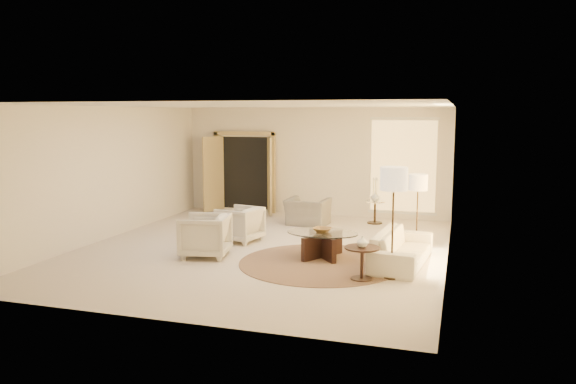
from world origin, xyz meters
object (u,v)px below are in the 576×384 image
(coffee_table, at_px, (322,242))
(floor_lamp_far, at_px, (394,184))
(bowl, at_px, (322,230))
(side_table, at_px, (375,210))
(armchair_left, at_px, (240,222))
(end_vase, at_px, (362,242))
(armchair_right, at_px, (205,234))
(end_table, at_px, (362,257))
(accent_chair, at_px, (308,207))
(side_vase, at_px, (375,196))
(sofa, at_px, (402,248))
(floor_lamp_near, at_px, (418,186))

(coffee_table, height_order, floor_lamp_far, floor_lamp_far)
(coffee_table, relative_size, bowl, 4.24)
(coffee_table, distance_m, side_table, 3.60)
(armchair_left, xyz_separation_m, end_vase, (2.90, -1.96, 0.22))
(armchair_right, xyz_separation_m, end_table, (3.05, -0.61, -0.07))
(coffee_table, bearing_deg, end_vase, -50.92)
(armchair_left, height_order, floor_lamp_far, floor_lamp_far)
(end_table, distance_m, end_vase, 0.26)
(accent_chair, xyz_separation_m, side_vase, (1.52, 0.65, 0.24))
(accent_chair, distance_m, coffee_table, 3.12)
(sofa, xyz_separation_m, coffee_table, (-1.45, 0.02, 0.01))
(coffee_table, height_order, bowl, bowl)
(bowl, bearing_deg, side_table, 82.97)
(accent_chair, relative_size, bowl, 2.92)
(end_table, relative_size, end_vase, 3.11)
(armchair_right, relative_size, end_table, 1.53)
(floor_lamp_near, height_order, side_vase, floor_lamp_near)
(accent_chair, height_order, bowl, accent_chair)
(coffee_table, height_order, end_vase, end_vase)
(sofa, relative_size, coffee_table, 1.44)
(floor_lamp_near, bearing_deg, sofa, -98.96)
(side_vase, bearing_deg, coffee_table, -97.03)
(accent_chair, height_order, end_vase, accent_chair)
(armchair_left, bearing_deg, sofa, 88.29)
(end_table, xyz_separation_m, side_table, (-0.49, 4.72, -0.04))
(sofa, relative_size, end_table, 3.57)
(bowl, bearing_deg, armchair_right, -165.72)
(armchair_left, height_order, end_table, armchair_left)
(coffee_table, distance_m, bowl, 0.22)
(end_table, bearing_deg, coffee_table, 129.08)
(end_vase, bearing_deg, accent_chair, 116.20)
(bowl, bearing_deg, coffee_table, 0.00)
(sofa, distance_m, end_table, 1.24)
(floor_lamp_far, bearing_deg, coffee_table, 146.91)
(end_table, relative_size, bowl, 1.70)
(accent_chair, bearing_deg, armchair_right, 77.15)
(armchair_left, distance_m, end_vase, 3.50)
(end_vase, bearing_deg, floor_lamp_near, 72.74)
(armchair_left, height_order, coffee_table, armchair_left)
(accent_chair, height_order, side_table, accent_chair)
(sofa, height_order, coffee_table, sofa)
(armchair_right, height_order, side_table, armchair_right)
(coffee_table, bearing_deg, sofa, -0.78)
(armchair_right, bearing_deg, side_vase, 137.28)
(armchair_right, relative_size, coffee_table, 0.62)
(sofa, xyz_separation_m, armchair_right, (-3.56, -0.52, 0.14))
(end_vase, height_order, side_vase, side_vase)
(accent_chair, relative_size, end_table, 1.71)
(floor_lamp_near, distance_m, bowl, 2.07)
(armchair_left, bearing_deg, armchair_right, 5.61)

